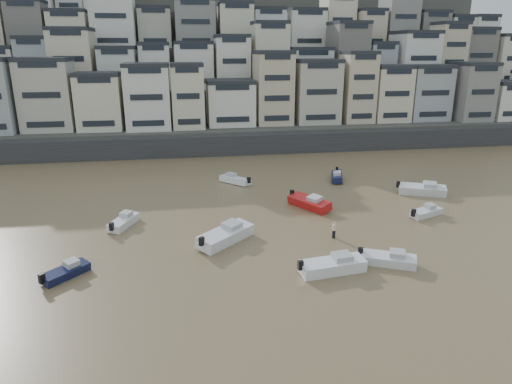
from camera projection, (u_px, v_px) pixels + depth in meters
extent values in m
cube|color=#38383A|center=(228.00, 145.00, 80.66)|extent=(140.00, 3.00, 3.50)
cube|color=#4C4C47|center=(250.00, 135.00, 87.95)|extent=(140.00, 14.00, 4.00)
cube|color=#4C4C47|center=(241.00, 111.00, 98.32)|extent=(140.00, 14.00, 10.00)
cube|color=#4C4C47|center=(234.00, 88.00, 108.38)|extent=(140.00, 14.00, 18.00)
cube|color=#4C4C47|center=(229.00, 68.00, 118.44)|extent=(140.00, 16.00, 26.00)
cube|color=#4C4C47|center=(223.00, 55.00, 130.69)|extent=(140.00, 18.00, 32.00)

